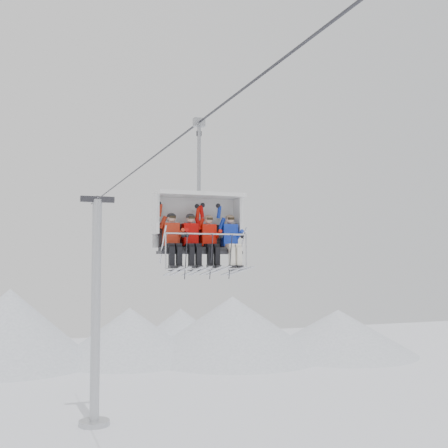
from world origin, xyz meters
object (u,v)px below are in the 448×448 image
object	(u,v)px
skier_far_left	(172,239)
skier_center_right	(210,240)
skier_center_left	(191,239)
lift_tower_right	(96,326)
skier_far_right	(231,240)
chairlift_carrier	(197,222)

from	to	relation	value
skier_far_left	skier_center_right	xyz separation A→B (m)	(1.00, -0.00, -0.01)
skier_far_left	skier_center_left	world-z (taller)	same
lift_tower_right	skier_far_right	distance (m)	20.76
lift_tower_right	skier_far_left	xyz separation A→B (m)	(-0.76, -20.27, 4.42)
skier_far_right	skier_center_left	bearing A→B (deg)	180.00
skier_center_right	chairlift_carrier	bearing A→B (deg)	127.56
chairlift_carrier	skier_center_right	world-z (taller)	chairlift_carrier
skier_center_left	lift_tower_right	bearing A→B (deg)	89.28
skier_far_left	skier_far_right	xyz separation A→B (m)	(1.59, 0.00, 0.00)
skier_center_left	skier_far_right	world-z (taller)	same
skier_far_left	skier_center_left	xyz separation A→B (m)	(0.51, 0.00, 0.00)
lift_tower_right	skier_far_left	world-z (taller)	lift_tower_right
chairlift_carrier	skier_center_right	xyz separation A→B (m)	(0.24, -0.31, -0.47)
lift_tower_right	skier_far_left	size ratio (longest dim) A/B	7.99
skier_center_right	skier_far_right	distance (m)	0.59
chairlift_carrier	skier_far_right	distance (m)	1.00
chairlift_carrier	skier_center_left	size ratio (longest dim) A/B	2.36
lift_tower_right	skier_far_right	bearing A→B (deg)	-87.65
skier_far_left	skier_far_right	size ratio (longest dim) A/B	1.00
chairlift_carrier	skier_far_right	size ratio (longest dim) A/B	2.36
lift_tower_right	skier_center_left	world-z (taller)	lift_tower_right
skier_center_left	skier_far_left	bearing A→B (deg)	180.00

